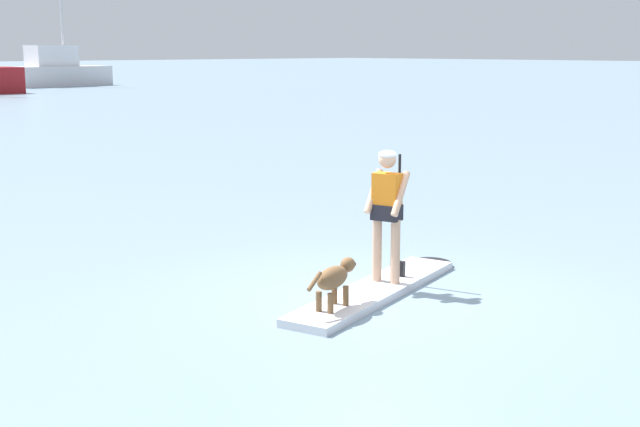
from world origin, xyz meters
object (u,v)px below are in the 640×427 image
at_px(paddleboard, 383,287).
at_px(dog, 335,278).
at_px(person_paddler, 387,206).
at_px(moored_boat_center, 58,70).

distance_m(paddleboard, dog, 1.29).
bearing_deg(dog, paddleboard, 15.59).
xyz_separation_m(person_paddler, dog, (-1.26, -0.35, -0.63)).
height_order(dog, moored_boat_center, moored_boat_center).
bearing_deg(paddleboard, dog, -164.41).
distance_m(person_paddler, moored_boat_center, 64.76).
xyz_separation_m(paddleboard, dog, (-1.18, -0.33, 0.40)).
relative_size(paddleboard, person_paddler, 2.21).
distance_m(paddleboard, moored_boat_center, 64.82).
bearing_deg(paddleboard, person_paddler, 15.59).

